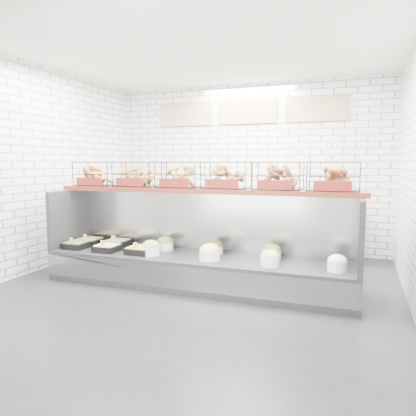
% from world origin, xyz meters
% --- Properties ---
extents(ground, '(5.50, 5.50, 0.00)m').
position_xyz_m(ground, '(0.00, 0.00, 0.00)').
color(ground, black).
rests_on(ground, ground).
extents(room_shell, '(5.02, 5.51, 3.01)m').
position_xyz_m(room_shell, '(0.00, 0.60, 2.06)').
color(room_shell, white).
rests_on(room_shell, ground).
extents(display_case, '(4.00, 0.90, 1.20)m').
position_xyz_m(display_case, '(-0.02, 0.34, 0.33)').
color(display_case, black).
rests_on(display_case, ground).
extents(bagel_shelf, '(4.10, 0.50, 0.40)m').
position_xyz_m(bagel_shelf, '(-0.00, 0.52, 1.39)').
color(bagel_shelf, '#4F1A11').
rests_on(bagel_shelf, display_case).
extents(prep_counter, '(4.00, 0.60, 1.20)m').
position_xyz_m(prep_counter, '(-0.01, 2.43, 0.47)').
color(prep_counter, '#93969B').
rests_on(prep_counter, ground).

